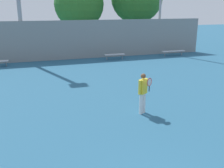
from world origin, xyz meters
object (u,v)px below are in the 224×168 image
object	(u,v)px
bench_adjacent_court	(115,55)
bench_by_gate	(173,51)
tennis_player	(143,92)
tree_dark_dense	(79,4)

from	to	relation	value
bench_adjacent_court	bench_by_gate	bearing A→B (deg)	0.00
tennis_player	bench_adjacent_court	xyz separation A→B (m)	(2.51, 10.66, -0.50)
bench_by_gate	tree_dark_dense	distance (m)	10.82
tree_dark_dense	bench_by_gate	bearing A→B (deg)	-50.86
bench_by_gate	bench_adjacent_court	bearing A→B (deg)	180.00
tennis_player	bench_adjacent_court	size ratio (longest dim) A/B	0.99
bench_by_gate	tree_dark_dense	world-z (taller)	tree_dark_dense
bench_adjacent_court	bench_by_gate	world-z (taller)	same
tennis_player	bench_by_gate	size ratio (longest dim) A/B	0.79
tennis_player	tree_dark_dense	world-z (taller)	tree_dark_dense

